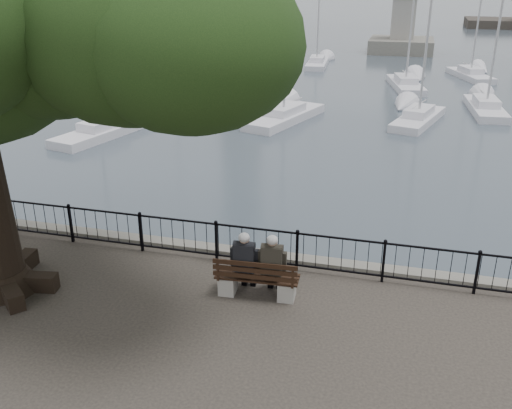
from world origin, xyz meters
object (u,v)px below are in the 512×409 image
(bench, at_px, (257,283))
(person_right, at_px, (273,267))
(person_left, at_px, (246,264))
(lion_monument, at_px, (403,29))

(bench, relative_size, person_right, 1.21)
(person_left, xyz_separation_m, person_right, (0.60, 0.04, 0.00))
(person_right, bearing_deg, lion_monument, 88.48)
(person_left, height_order, lion_monument, lion_monument)
(person_right, bearing_deg, person_left, -176.42)
(bench, relative_size, person_left, 1.21)
(lion_monument, bearing_deg, bench, -91.90)
(bench, height_order, person_right, person_right)
(person_left, bearing_deg, lion_monument, 87.77)
(person_left, distance_m, lion_monument, 48.73)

